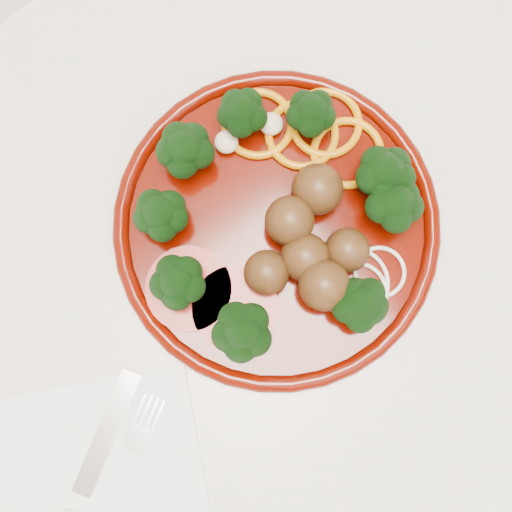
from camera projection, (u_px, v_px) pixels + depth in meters
counter at (277, 277)px, 0.99m from camera, size 2.40×0.60×0.90m
plate at (281, 225)px, 0.52m from camera, size 0.27×0.27×0.06m
napkin at (94, 495)px, 0.51m from camera, size 0.24×0.24×0.00m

